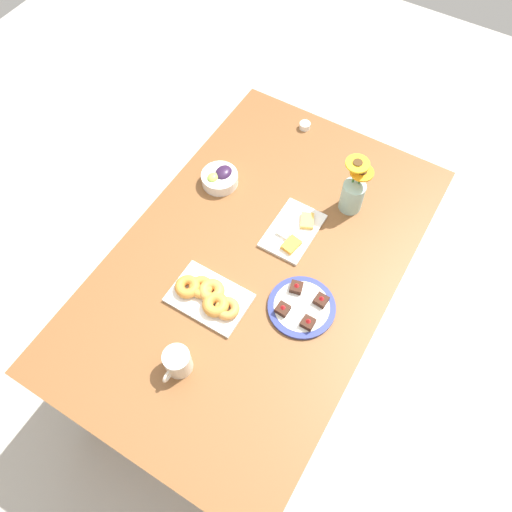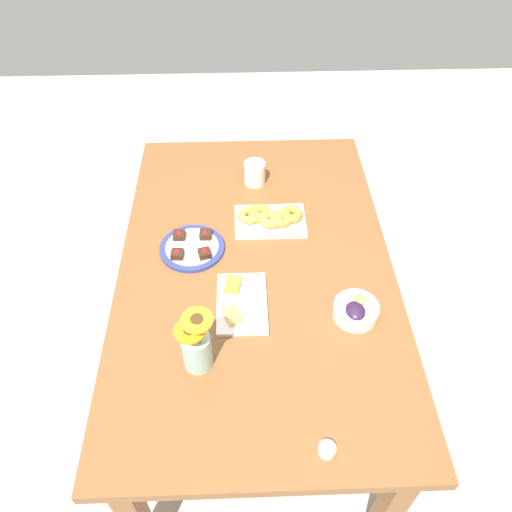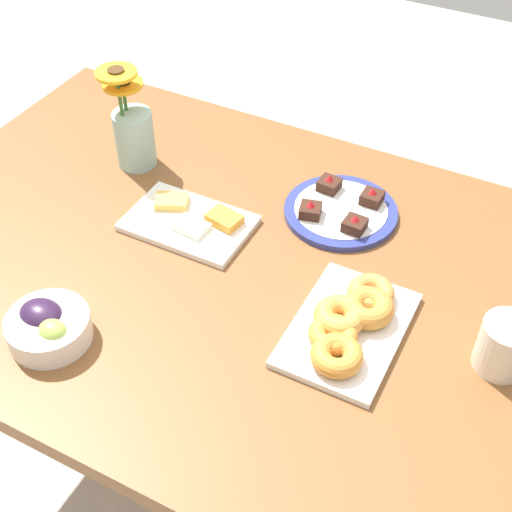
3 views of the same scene
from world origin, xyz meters
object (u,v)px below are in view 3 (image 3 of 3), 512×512
grape_bowl (48,326)px  flower_vase (133,132)px  dining_table (256,300)px  cheese_platter (191,221)px  croissant_platter (349,323)px  coffee_mug (505,346)px  dessert_plate (341,210)px

grape_bowl → flower_vase: (-0.16, 0.51, 0.06)m
flower_vase → dining_table: bearing=-24.8°
grape_bowl → cheese_platter: grape_bowl is taller
dining_table → cheese_platter: bearing=162.6°
grape_bowl → croissant_platter: bearing=28.7°
dining_table → coffee_mug: 0.50m
dining_table → grape_bowl: (-0.25, -0.32, 0.12)m
cheese_platter → flower_vase: (-0.23, 0.13, 0.08)m
grape_bowl → croissant_platter: 0.54m
cheese_platter → dessert_plate: bearing=33.9°
flower_vase → grape_bowl: bearing=-72.2°
croissant_platter → cheese_platter: bearing=163.3°
dessert_plate → cheese_platter: bearing=-146.1°
grape_bowl → flower_vase: flower_vase is taller
grape_bowl → flower_vase: 0.54m
dining_table → coffee_mug: coffee_mug is taller
cheese_platter → dessert_plate: (0.27, 0.18, 0.00)m
croissant_platter → flower_vase: flower_vase is taller
dining_table → flower_vase: bearing=155.2°
grape_bowl → cheese_platter: 0.39m
grape_bowl → flower_vase: size_ratio=0.61×
dining_table → cheese_platter: size_ratio=6.15×
croissant_platter → dessert_plate: (-0.14, 0.30, -0.01)m
dining_table → cheese_platter: cheese_platter is taller
coffee_mug → croissant_platter: coffee_mug is taller
coffee_mug → dessert_plate: coffee_mug is taller
coffee_mug → cheese_platter: (-0.67, 0.07, -0.04)m
dining_table → croissant_platter: 0.26m
grape_bowl → cheese_platter: bearing=80.5°
dining_table → dessert_plate: (0.08, 0.24, 0.10)m
coffee_mug → croissant_platter: 0.27m
croissant_platter → dining_table: bearing=164.0°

